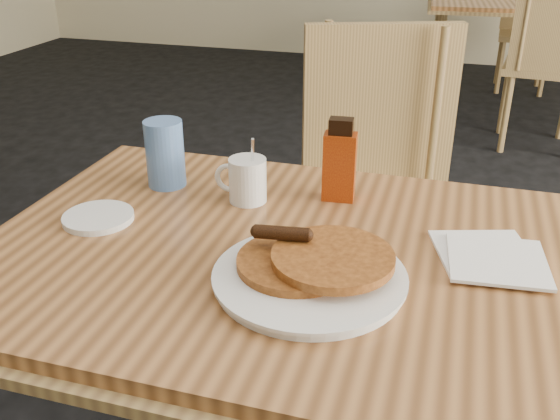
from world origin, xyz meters
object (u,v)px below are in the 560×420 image
object	(u,v)px
main_table	(305,272)
blue_tumbler	(165,154)
chair_main_far	(371,171)
chair_neighbor_near	(549,52)
pancake_plate	(311,271)
chair_neighbor_far	(527,22)
coffee_mug	(246,179)
neighbor_table	(539,6)
syrup_bottle	(340,163)

from	to	relation	value
main_table	blue_tumbler	size ratio (longest dim) A/B	8.35
chair_main_far	chair_neighbor_near	bearing A→B (deg)	51.72
chair_main_far	pancake_plate	bearing A→B (deg)	-108.33
chair_neighbor_far	main_table	bearing A→B (deg)	-96.35
chair_neighbor_near	coffee_mug	size ratio (longest dim) A/B	6.71
chair_neighbor_near	pancake_plate	distance (m)	2.95
neighbor_table	coffee_mug	size ratio (longest dim) A/B	10.23
syrup_bottle	coffee_mug	bearing A→B (deg)	-165.80
chair_neighbor_far	coffee_mug	size ratio (longest dim) A/B	5.91
main_table	blue_tumbler	bearing A→B (deg)	151.71
neighbor_table	chair_main_far	size ratio (longest dim) A/B	1.46
chair_neighbor_near	blue_tumbler	distance (m)	2.79
neighbor_table	coffee_mug	distance (m)	3.44
main_table	chair_neighbor_far	xyz separation A→B (m)	(0.62, 4.24, -0.21)
chair_neighbor_near	blue_tumbler	size ratio (longest dim) A/B	6.71
chair_neighbor_far	blue_tumbler	size ratio (longest dim) A/B	5.90
chair_neighbor_near	coffee_mug	bearing A→B (deg)	-101.11
chair_main_far	coffee_mug	world-z (taller)	chair_main_far
chair_neighbor_near	pancake_plate	world-z (taller)	chair_neighbor_near
main_table	pancake_plate	distance (m)	0.12
pancake_plate	coffee_mug	world-z (taller)	coffee_mug
main_table	syrup_bottle	world-z (taller)	syrup_bottle
chair_main_far	syrup_bottle	size ratio (longest dim) A/B	5.86
chair_main_far	neighbor_table	bearing A→B (deg)	56.77
main_table	coffee_mug	size ratio (longest dim) A/B	8.36
chair_neighbor_far	syrup_bottle	distance (m)	4.08
chair_neighbor_far	coffee_mug	xyz separation A→B (m)	(-0.79, -4.08, 0.30)
main_table	coffee_mug	xyz separation A→B (m)	(-0.17, 0.17, 0.09)
chair_neighbor_far	neighbor_table	bearing A→B (deg)	-87.96
chair_neighbor_near	syrup_bottle	bearing A→B (deg)	-97.87
main_table	blue_tumbler	xyz separation A→B (m)	(-0.36, 0.19, 0.11)
syrup_bottle	blue_tumbler	xyz separation A→B (m)	(-0.37, -0.04, -0.01)
main_table	pancake_plate	world-z (taller)	pancake_plate
chair_neighbor_near	syrup_bottle	size ratio (longest dim) A/B	5.60
neighbor_table	blue_tumbler	xyz separation A→B (m)	(-0.98, -3.32, 0.11)
chair_main_far	chair_neighbor_far	size ratio (longest dim) A/B	1.19
main_table	chair_neighbor_near	bearing A→B (deg)	76.87
chair_neighbor_far	blue_tumbler	bearing A→B (deg)	-101.59
neighbor_table	blue_tumbler	size ratio (longest dim) A/B	10.23
neighbor_table	chair_neighbor_far	world-z (taller)	chair_neighbor_far
chair_neighbor_near	syrup_bottle	world-z (taller)	chair_neighbor_near
chair_main_far	blue_tumbler	bearing A→B (deg)	-142.60
main_table	chair_main_far	world-z (taller)	chair_main_far
coffee_mug	blue_tumbler	size ratio (longest dim) A/B	1.00
main_table	chair_main_far	bearing A→B (deg)	90.01
chair_main_far	pancake_plate	size ratio (longest dim) A/B	3.23
main_table	neighbor_table	distance (m)	3.57
syrup_bottle	chair_main_far	bearing A→B (deg)	85.72
chair_neighbor_near	blue_tumbler	bearing A→B (deg)	-105.02
main_table	chair_neighbor_far	size ratio (longest dim) A/B	1.42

